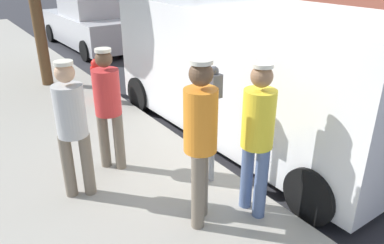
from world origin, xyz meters
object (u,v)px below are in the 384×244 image
at_px(pedestrian_in_yellow, 257,132).
at_px(fire_hydrant, 98,81).
at_px(pedestrian_in_orange, 200,134).
at_px(pedestrian_in_gray, 72,123).
at_px(pedestrian_in_red, 108,103).
at_px(parking_meter_near, 213,106).
at_px(parked_sedan_behind, 92,24).
at_px(parked_van, 252,70).

height_order(pedestrian_in_yellow, fire_hydrant, pedestrian_in_yellow).
bearing_deg(pedestrian_in_orange, pedestrian_in_gray, -53.17).
height_order(pedestrian_in_red, pedestrian_in_orange, pedestrian_in_orange).
xyz_separation_m(parking_meter_near, pedestrian_in_yellow, (-0.00, 0.76, -0.04)).
xyz_separation_m(pedestrian_in_orange, pedestrian_in_yellow, (-0.59, 0.20, -0.05)).
relative_size(parking_meter_near, fire_hydrant, 1.77).
relative_size(pedestrian_in_red, parked_sedan_behind, 0.37).
relative_size(pedestrian_in_yellow, parked_van, 0.33).
bearing_deg(pedestrian_in_orange, parking_meter_near, -135.96).
distance_m(pedestrian_in_gray, pedestrian_in_yellow, 2.06).
relative_size(pedestrian_in_red, fire_hydrant, 1.91).
bearing_deg(pedestrian_in_gray, pedestrian_in_red, -146.90).
xyz_separation_m(parking_meter_near, parked_van, (-1.50, -0.96, -0.03)).
relative_size(pedestrian_in_red, pedestrian_in_orange, 0.91).
relative_size(pedestrian_in_gray, fire_hydrant, 1.93).
xyz_separation_m(pedestrian_in_gray, parked_sedan_behind, (-3.28, -8.23, -0.35)).
relative_size(pedestrian_in_yellow, fire_hydrant, 2.01).
bearing_deg(pedestrian_in_gray, fire_hydrant, -115.47).
bearing_deg(pedestrian_in_orange, pedestrian_in_red, -78.75).
distance_m(pedestrian_in_orange, pedestrian_in_yellow, 0.62).
relative_size(pedestrian_in_gray, parked_sedan_behind, 0.37).
distance_m(pedestrian_in_red, pedestrian_in_yellow, 2.01).
distance_m(pedestrian_in_gray, parked_sedan_behind, 8.87).
xyz_separation_m(pedestrian_in_yellow, fire_hydrant, (0.10, -4.34, -0.57)).
distance_m(parking_meter_near, pedestrian_in_yellow, 0.76).
height_order(pedestrian_in_red, parked_van, parked_van).
bearing_deg(parked_van, parked_sedan_behind, -92.11).
xyz_separation_m(pedestrian_in_red, pedestrian_in_yellow, (-0.91, 1.80, 0.06)).
height_order(pedestrian_in_orange, fire_hydrant, pedestrian_in_orange).
bearing_deg(pedestrian_in_yellow, parked_sedan_behind, -100.51).
height_order(parked_van, fire_hydrant, parked_van).
bearing_deg(pedestrian_in_red, pedestrian_in_yellow, 116.71).
bearing_deg(parked_sedan_behind, parked_van, 87.89).
bearing_deg(pedestrian_in_gray, parked_sedan_behind, -111.76).
relative_size(parked_sedan_behind, fire_hydrant, 5.16).
relative_size(pedestrian_in_gray, parked_van, 0.32).
xyz_separation_m(pedestrian_in_red, pedestrian_in_gray, (0.59, 0.39, 0.01)).
bearing_deg(parked_van, pedestrian_in_orange, 36.14).
bearing_deg(parked_sedan_behind, pedestrian_in_yellow, 79.49).
distance_m(parking_meter_near, parked_sedan_behind, 9.07).
distance_m(parking_meter_near, fire_hydrant, 3.63).
bearing_deg(fire_hydrant, parking_meter_near, 91.60).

